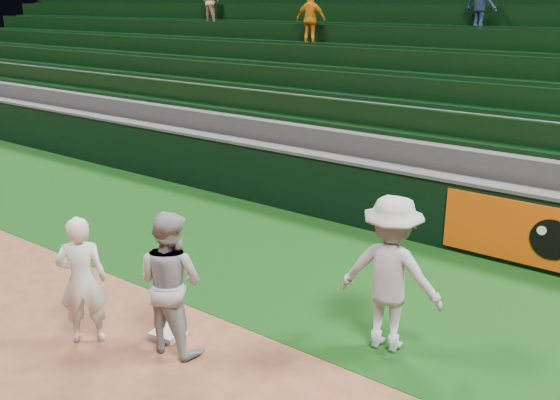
% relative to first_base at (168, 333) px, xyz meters
% --- Properties ---
extents(ground, '(70.00, 70.00, 0.00)m').
position_rel_first_base_xyz_m(ground, '(-0.12, -0.16, -0.04)').
color(ground, brown).
rests_on(ground, ground).
extents(foul_grass, '(36.00, 4.20, 0.01)m').
position_rel_first_base_xyz_m(foul_grass, '(-0.12, 2.84, -0.04)').
color(foul_grass, black).
rests_on(foul_grass, ground).
extents(first_base, '(0.41, 0.41, 0.08)m').
position_rel_first_base_xyz_m(first_base, '(0.00, 0.00, 0.00)').
color(first_base, white).
rests_on(first_base, ground).
extents(first_baseman, '(0.70, 0.70, 1.64)m').
position_rel_first_base_xyz_m(first_baseman, '(-0.73, -0.67, 0.78)').
color(first_baseman, silver).
rests_on(first_baseman, ground).
extents(baserunner, '(0.92, 0.76, 1.76)m').
position_rel_first_base_xyz_m(baserunner, '(0.27, -0.14, 0.84)').
color(baserunner, '#96989F').
rests_on(baserunner, ground).
extents(base_coach, '(1.35, 0.92, 1.93)m').
position_rel_first_base_xyz_m(base_coach, '(2.31, 1.48, 0.93)').
color(base_coach, '#9EA1AB').
rests_on(base_coach, foul_grass).
extents(field_wall, '(36.00, 0.45, 1.25)m').
position_rel_first_base_xyz_m(field_wall, '(-0.09, 5.04, 0.59)').
color(field_wall, black).
rests_on(field_wall, ground).
extents(stadium_seating, '(36.00, 5.95, 4.85)m').
position_rel_first_base_xyz_m(stadium_seating, '(-0.12, 8.81, 1.66)').
color(stadium_seating, '#323234').
rests_on(stadium_seating, ground).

